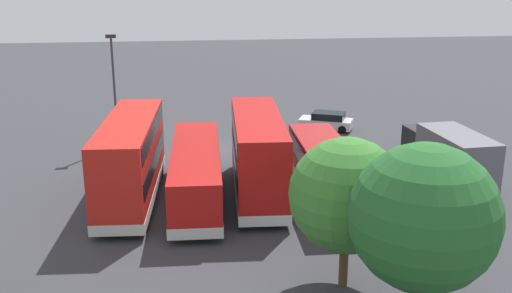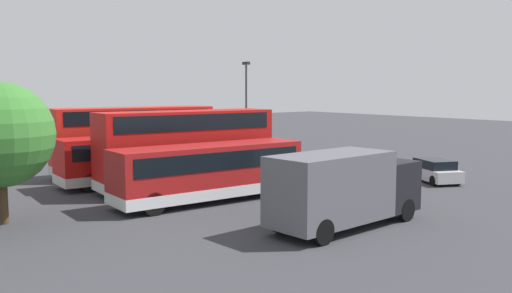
% 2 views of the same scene
% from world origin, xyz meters
% --- Properties ---
extents(ground_plane, '(140.00, 140.00, 0.00)m').
position_xyz_m(ground_plane, '(0.00, 0.00, 0.00)').
color(ground_plane, '#38383D').
extents(bus_single_deck_near_end, '(2.91, 10.40, 2.95)m').
position_xyz_m(bus_single_deck_near_end, '(-5.42, 9.85, 1.62)').
color(bus_single_deck_near_end, '#A51919').
rests_on(bus_single_deck_near_end, ground).
extents(bus_double_decker_second, '(3.25, 10.51, 4.55)m').
position_xyz_m(bus_double_decker_second, '(-1.75, 9.00, 2.45)').
color(bus_double_decker_second, '#B71411').
rests_on(bus_double_decker_second, ground).
extents(bus_single_deck_third, '(3.11, 11.78, 2.95)m').
position_xyz_m(bus_single_deck_third, '(1.70, 9.34, 1.62)').
color(bus_single_deck_third, '#B71411').
rests_on(bus_single_deck_third, ground).
extents(bus_double_decker_fourth, '(3.37, 10.97, 4.55)m').
position_xyz_m(bus_double_decker_fourth, '(5.17, 8.94, 2.45)').
color(bus_double_decker_fourth, red).
rests_on(bus_double_decker_fourth, ground).
extents(box_truck_blue, '(2.94, 7.63, 3.20)m').
position_xyz_m(box_truck_blue, '(-13.29, 8.33, 1.71)').
color(box_truck_blue, '#595960').
rests_on(box_truck_blue, ground).
extents(car_hatchback_silver, '(4.49, 3.36, 1.43)m').
position_xyz_m(car_hatchback_silver, '(-9.11, -4.41, 0.70)').
color(car_hatchback_silver, silver).
rests_on(car_hatchback_silver, ground).
extents(lamp_post_tall, '(0.70, 0.30, 7.98)m').
position_xyz_m(lamp_post_tall, '(6.94, -1.92, 4.67)').
color(lamp_post_tall, '#38383D').
rests_on(lamp_post_tall, ground).
extents(waste_bin_yellow, '(0.60, 0.60, 0.95)m').
position_xyz_m(waste_bin_yellow, '(-6.35, -2.20, 0.47)').
color(waste_bin_yellow, '#333338').
rests_on(waste_bin_yellow, ground).
extents(tree_midleft, '(4.50, 4.50, 6.12)m').
position_xyz_m(tree_midleft, '(-3.78, 19.38, 3.86)').
color(tree_midleft, '#4C3823').
rests_on(tree_midleft, ground).
extents(tree_midright, '(5.04, 5.04, 6.80)m').
position_xyz_m(tree_midright, '(-5.42, 22.71, 4.27)').
color(tree_midright, '#4C3823').
rests_on(tree_midright, ground).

